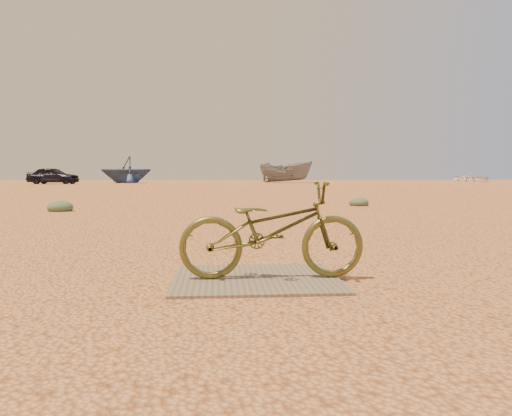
{
  "coord_description": "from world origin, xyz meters",
  "views": [
    {
      "loc": [
        -0.34,
        -3.98,
        0.88
      ],
      "look_at": [
        -0.04,
        0.05,
        0.6
      ],
      "focal_mm": 35.0,
      "sensor_mm": 36.0,
      "label": 1
    }
  ],
  "objects": [
    {
      "name": "ground",
      "position": [
        0.0,
        0.0,
        0.0
      ],
      "size": [
        120.0,
        120.0,
        0.0
      ],
      "primitive_type": "plane",
      "color": "#EA955D",
      "rests_on": "ground"
    },
    {
      "name": "plywood_board",
      "position": [
        -0.04,
        0.05,
        0.01
      ],
      "size": [
        1.35,
        1.17,
        0.02
      ],
      "primitive_type": "cube",
      "color": "#74644E",
      "rests_on": "ground"
    },
    {
      "name": "bicycle",
      "position": [
        0.09,
        0.03,
        0.42
      ],
      "size": [
        1.51,
        0.53,
        0.79
      ],
      "primitive_type": "imported",
      "rotation": [
        0.0,
        0.0,
        1.57
      ],
      "color": "brown",
      "rests_on": "plywood_board"
    },
    {
      "name": "car",
      "position": [
        -13.73,
        37.75,
        0.68
      ],
      "size": [
        4.17,
        2.03,
        1.37
      ],
      "primitive_type": "imported",
      "rotation": [
        0.0,
        0.0,
        1.47
      ],
      "color": "black",
      "rests_on": "ground"
    },
    {
      "name": "boat_far_left",
      "position": [
        -8.59,
        41.8,
        1.22
      ],
      "size": [
        6.02,
        5.81,
        2.43
      ],
      "primitive_type": "imported",
      "rotation": [
        0.0,
        0.0,
        -1.02
      ],
      "color": "#364F7C",
      "rests_on": "ground"
    },
    {
      "name": "boat_mid_right",
      "position": [
        6.07,
        43.17,
        0.99
      ],
      "size": [
        5.49,
        3.72,
        1.99
      ],
      "primitive_type": "imported",
      "rotation": [
        0.0,
        0.0,
        1.19
      ],
      "color": "slate",
      "rests_on": "ground"
    },
    {
      "name": "boat_far_right",
      "position": [
        25.87,
        45.34,
        0.43
      ],
      "size": [
        3.93,
        4.8,
        0.87
      ],
      "primitive_type": "imported",
      "rotation": [
        0.0,
        0.0,
        0.25
      ],
      "color": "white",
      "rests_on": "ground"
    },
    {
      "name": "kale_a",
      "position": [
        -4.0,
        7.85,
        0.0
      ],
      "size": [
        0.58,
        0.58,
        0.32
      ],
      "primitive_type": "ellipsoid",
      "color": "#516D4C",
      "rests_on": "ground"
    },
    {
      "name": "kale_b",
      "position": [
        3.45,
        9.22,
        0.0
      ],
      "size": [
        0.53,
        0.53,
        0.29
      ],
      "primitive_type": "ellipsoid",
      "color": "#516D4C",
      "rests_on": "ground"
    }
  ]
}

